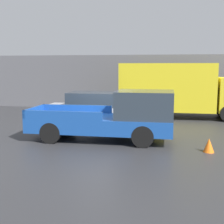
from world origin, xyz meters
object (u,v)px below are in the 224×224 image
at_px(delivery_truck, 177,89).
at_px(newspaper_box, 124,103).
at_px(traffic_cone, 209,145).
at_px(pickup_truck, 115,117).
at_px(car, 94,109).

relative_size(delivery_truck, newspaper_box, 7.35).
xyz_separation_m(delivery_truck, traffic_cone, (0.95, -7.48, -1.44)).
height_order(newspaper_box, traffic_cone, newspaper_box).
bearing_deg(pickup_truck, traffic_cone, -17.63).
bearing_deg(delivery_truck, traffic_cone, -82.80).
distance_m(pickup_truck, delivery_truck, 6.90).
distance_m(newspaper_box, traffic_cone, 11.16).
distance_m(car, traffic_cone, 6.41).
bearing_deg(car, delivery_truck, 41.13).
height_order(delivery_truck, traffic_cone, delivery_truck).
height_order(pickup_truck, delivery_truck, delivery_truck).
xyz_separation_m(car, delivery_truck, (4.10, 3.58, 0.82)).
bearing_deg(newspaper_box, delivery_truck, -37.93).
bearing_deg(traffic_cone, car, 142.35).
xyz_separation_m(car, traffic_cone, (5.05, -3.90, -0.62)).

